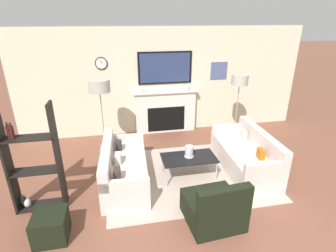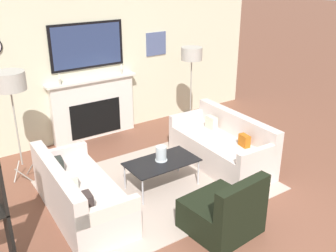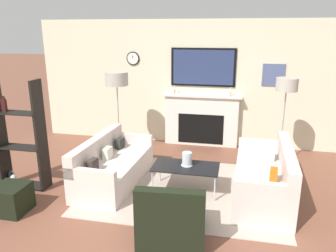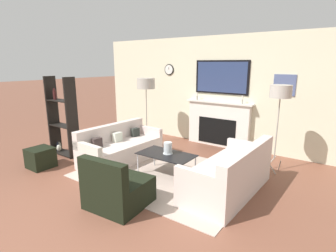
{
  "view_description": "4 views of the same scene",
  "coord_description": "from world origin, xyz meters",
  "px_view_note": "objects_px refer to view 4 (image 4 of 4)",
  "views": [
    {
      "loc": [
        -1.23,
        -2.19,
        2.88
      ],
      "look_at": [
        -0.3,
        2.46,
        0.92
      ],
      "focal_mm": 28.0,
      "sensor_mm": 36.0,
      "label": 1
    },
    {
      "loc": [
        -2.76,
        -2.15,
        3.05
      ],
      "look_at": [
        0.32,
        2.3,
        0.8
      ],
      "focal_mm": 42.0,
      "sensor_mm": 36.0,
      "label": 2
    },
    {
      "loc": [
        0.73,
        -2.67,
        2.46
      ],
      "look_at": [
        -0.32,
        2.25,
        0.99
      ],
      "focal_mm": 35.0,
      "sensor_mm": 36.0,
      "label": 3
    },
    {
      "loc": [
        2.67,
        -1.67,
        2.04
      ],
      "look_at": [
        -0.14,
        2.3,
        0.87
      ],
      "focal_mm": 28.0,
      "sensor_mm": 36.0,
      "label": 4
    }
  ],
  "objects_px": {
    "couch_left": "(120,148)",
    "hurricane_candle": "(168,149)",
    "shelf_unit": "(62,120)",
    "ottoman": "(41,158)",
    "coffee_table": "(166,155)",
    "floor_lamp_left": "(146,84)",
    "armchair": "(117,189)",
    "couch_right": "(230,175)",
    "floor_lamp_right": "(281,93)"
  },
  "relations": [
    {
      "from": "couch_left",
      "to": "hurricane_candle",
      "type": "xyz_separation_m",
      "value": [
        1.26,
        -0.02,
        0.24
      ]
    },
    {
      "from": "shelf_unit",
      "to": "ottoman",
      "type": "height_order",
      "value": "shelf_unit"
    },
    {
      "from": "coffee_table",
      "to": "ottoman",
      "type": "relative_size",
      "value": 2.31
    },
    {
      "from": "floor_lamp_left",
      "to": "ottoman",
      "type": "height_order",
      "value": "floor_lamp_left"
    },
    {
      "from": "armchair",
      "to": "floor_lamp_left",
      "type": "relative_size",
      "value": 0.5
    },
    {
      "from": "armchair",
      "to": "coffee_table",
      "type": "bearing_deg",
      "value": 91.83
    },
    {
      "from": "couch_right",
      "to": "shelf_unit",
      "type": "xyz_separation_m",
      "value": [
        -3.82,
        -0.44,
        0.5
      ]
    },
    {
      "from": "floor_lamp_left",
      "to": "hurricane_candle",
      "type": "bearing_deg",
      "value": -39.57
    },
    {
      "from": "couch_right",
      "to": "armchair",
      "type": "relative_size",
      "value": 2.19
    },
    {
      "from": "hurricane_candle",
      "to": "floor_lamp_left",
      "type": "bearing_deg",
      "value": 140.43
    },
    {
      "from": "coffee_table",
      "to": "floor_lamp_left",
      "type": "bearing_deg",
      "value": 139.49
    },
    {
      "from": "ottoman",
      "to": "couch_right",
      "type": "bearing_deg",
      "value": 18.62
    },
    {
      "from": "coffee_table",
      "to": "shelf_unit",
      "type": "distance_m",
      "value": 2.67
    },
    {
      "from": "coffee_table",
      "to": "hurricane_candle",
      "type": "relative_size",
      "value": 4.73
    },
    {
      "from": "floor_lamp_right",
      "to": "hurricane_candle",
      "type": "bearing_deg",
      "value": -139.45
    },
    {
      "from": "hurricane_candle",
      "to": "shelf_unit",
      "type": "relative_size",
      "value": 0.12
    },
    {
      "from": "coffee_table",
      "to": "armchair",
      "type": "bearing_deg",
      "value": -88.17
    },
    {
      "from": "armchair",
      "to": "coffee_table",
      "type": "distance_m",
      "value": 1.29
    },
    {
      "from": "couch_left",
      "to": "hurricane_candle",
      "type": "distance_m",
      "value": 1.28
    },
    {
      "from": "hurricane_candle",
      "to": "shelf_unit",
      "type": "distance_m",
      "value": 2.67
    },
    {
      "from": "ottoman",
      "to": "armchair",
      "type": "bearing_deg",
      "value": -3.78
    },
    {
      "from": "couch_right",
      "to": "hurricane_candle",
      "type": "height_order",
      "value": "couch_right"
    },
    {
      "from": "couch_left",
      "to": "coffee_table",
      "type": "height_order",
      "value": "couch_left"
    },
    {
      "from": "couch_right",
      "to": "floor_lamp_left",
      "type": "distance_m",
      "value": 3.35
    },
    {
      "from": "coffee_table",
      "to": "couch_right",
      "type": "bearing_deg",
      "value": 2.6
    },
    {
      "from": "couch_left",
      "to": "shelf_unit",
      "type": "bearing_deg",
      "value": -162.02
    },
    {
      "from": "couch_right",
      "to": "coffee_table",
      "type": "bearing_deg",
      "value": -177.4
    },
    {
      "from": "couch_right",
      "to": "floor_lamp_right",
      "type": "bearing_deg",
      "value": 74.73
    },
    {
      "from": "couch_left",
      "to": "ottoman",
      "type": "bearing_deg",
      "value": -131.34
    },
    {
      "from": "couch_left",
      "to": "floor_lamp_right",
      "type": "relative_size",
      "value": 1.09
    },
    {
      "from": "couch_right",
      "to": "floor_lamp_right",
      "type": "relative_size",
      "value": 1.11
    },
    {
      "from": "couch_right",
      "to": "floor_lamp_left",
      "type": "relative_size",
      "value": 1.1
    },
    {
      "from": "floor_lamp_left",
      "to": "shelf_unit",
      "type": "xyz_separation_m",
      "value": [
        -1.0,
        -1.75,
        -0.74
      ]
    },
    {
      "from": "couch_right",
      "to": "couch_left",
      "type": "bearing_deg",
      "value": 179.93
    },
    {
      "from": "armchair",
      "to": "ottoman",
      "type": "distance_m",
      "value": 2.34
    },
    {
      "from": "couch_right",
      "to": "shelf_unit",
      "type": "relative_size",
      "value": 1.05
    },
    {
      "from": "couch_left",
      "to": "floor_lamp_left",
      "type": "relative_size",
      "value": 1.08
    },
    {
      "from": "couch_left",
      "to": "shelf_unit",
      "type": "height_order",
      "value": "shelf_unit"
    },
    {
      "from": "couch_right",
      "to": "ottoman",
      "type": "xyz_separation_m",
      "value": [
        -3.51,
        -1.18,
        -0.1
      ]
    },
    {
      "from": "shelf_unit",
      "to": "armchair",
      "type": "bearing_deg",
      "value": -18.72
    },
    {
      "from": "couch_right",
      "to": "hurricane_candle",
      "type": "distance_m",
      "value": 1.22
    },
    {
      "from": "couch_left",
      "to": "hurricane_candle",
      "type": "bearing_deg",
      "value": -1.06
    },
    {
      "from": "coffee_table",
      "to": "shelf_unit",
      "type": "relative_size",
      "value": 0.59
    },
    {
      "from": "armchair",
      "to": "hurricane_candle",
      "type": "distance_m",
      "value": 1.34
    },
    {
      "from": "hurricane_candle",
      "to": "floor_lamp_left",
      "type": "xyz_separation_m",
      "value": [
        -1.62,
        1.34,
        1.02
      ]
    },
    {
      "from": "floor_lamp_left",
      "to": "ottoman",
      "type": "xyz_separation_m",
      "value": [
        -0.69,
        -2.5,
        -1.34
      ]
    },
    {
      "from": "floor_lamp_left",
      "to": "floor_lamp_right",
      "type": "height_order",
      "value": "floor_lamp_left"
    },
    {
      "from": "ottoman",
      "to": "floor_lamp_right",
      "type": "bearing_deg",
      "value": 32.87
    },
    {
      "from": "coffee_table",
      "to": "ottoman",
      "type": "bearing_deg",
      "value": -153.82
    },
    {
      "from": "armchair",
      "to": "floor_lamp_left",
      "type": "height_order",
      "value": "floor_lamp_left"
    }
  ]
}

